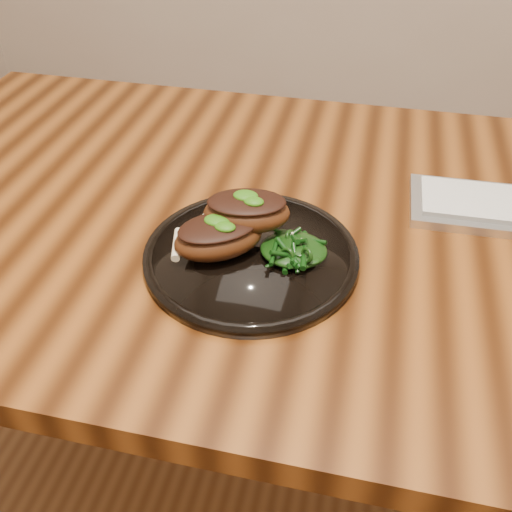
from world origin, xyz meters
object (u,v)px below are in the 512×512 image
at_px(lamb_chop_front, 218,236).
at_px(greens_heap, 294,246).
at_px(desk, 354,265).
at_px(plate, 251,255).

relative_size(lamb_chop_front, greens_heap, 1.59).
distance_m(desk, lamb_chop_front, 0.25).
bearing_deg(lamb_chop_front, desk, 37.01).
distance_m(plate, greens_heap, 0.06).
xyz_separation_m(desk, plate, (-0.13, -0.12, 0.09)).
bearing_deg(lamb_chop_front, greens_heap, 9.01).
height_order(plate, greens_heap, greens_heap).
xyz_separation_m(plate, greens_heap, (0.06, 0.01, 0.02)).
relative_size(plate, lamb_chop_front, 2.04).
bearing_deg(desk, lamb_chop_front, -142.99).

